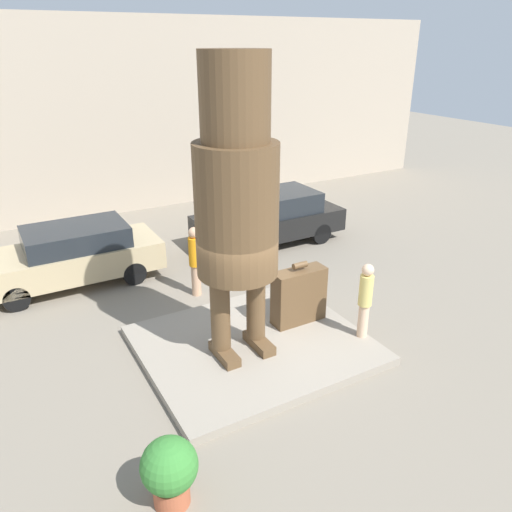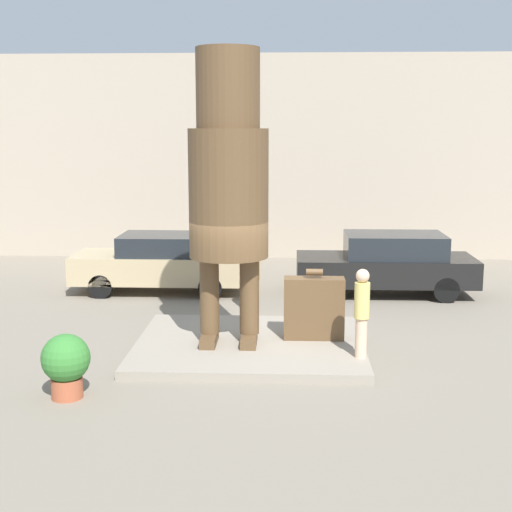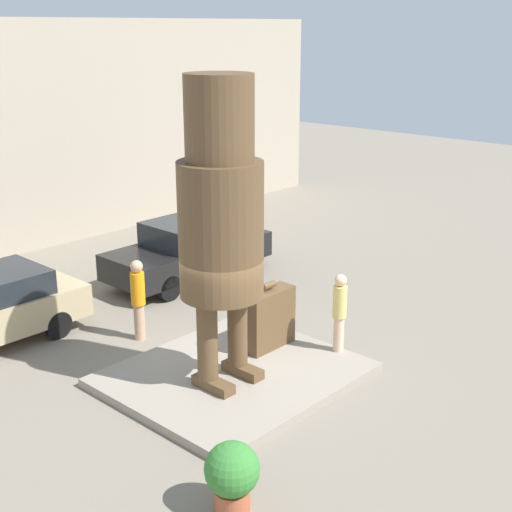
{
  "view_description": "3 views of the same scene",
  "coord_description": "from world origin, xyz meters",
  "px_view_note": "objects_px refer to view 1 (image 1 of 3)",
  "views": [
    {
      "loc": [
        -4.17,
        -7.44,
        5.74
      ],
      "look_at": [
        0.15,
        0.16,
        1.95
      ],
      "focal_mm": 35.0,
      "sensor_mm": 36.0,
      "label": 1
    },
    {
      "loc": [
        0.71,
        -13.21,
        4.19
      ],
      "look_at": [
        0.12,
        0.04,
        1.82
      ],
      "focal_mm": 50.0,
      "sensor_mm": 36.0,
      "label": 2
    },
    {
      "loc": [
        -8.59,
        -8.47,
        6.36
      ],
      "look_at": [
        0.44,
        -0.15,
        2.36
      ],
      "focal_mm": 50.0,
      "sensor_mm": 36.0,
      "label": 3
    }
  ],
  "objects_px": {
    "parked_car_tan": "(71,255)",
    "parked_car_black": "(270,217)",
    "planter_pot": "(170,470)",
    "worker_hivis": "(195,259)",
    "statue_figure": "(236,192)",
    "tourist": "(365,298)",
    "giant_suitcase": "(299,296)"
  },
  "relations": [
    {
      "from": "parked_car_black",
      "to": "tourist",
      "type": "bearing_deg",
      "value": 77.71
    },
    {
      "from": "tourist",
      "to": "giant_suitcase",
      "type": "bearing_deg",
      "value": 124.86
    },
    {
      "from": "statue_figure",
      "to": "giant_suitcase",
      "type": "distance_m",
      "value": 3.07
    },
    {
      "from": "worker_hivis",
      "to": "tourist",
      "type": "bearing_deg",
      "value": -60.07
    },
    {
      "from": "parked_car_black",
      "to": "planter_pot",
      "type": "bearing_deg",
      "value": 50.96
    },
    {
      "from": "worker_hivis",
      "to": "statue_figure",
      "type": "bearing_deg",
      "value": -96.47
    },
    {
      "from": "tourist",
      "to": "parked_car_tan",
      "type": "relative_size",
      "value": 0.36
    },
    {
      "from": "statue_figure",
      "to": "giant_suitcase",
      "type": "height_order",
      "value": "statue_figure"
    },
    {
      "from": "parked_car_tan",
      "to": "parked_car_black",
      "type": "bearing_deg",
      "value": 179.34
    },
    {
      "from": "giant_suitcase",
      "to": "planter_pot",
      "type": "bearing_deg",
      "value": -144.08
    },
    {
      "from": "planter_pot",
      "to": "worker_hivis",
      "type": "bearing_deg",
      "value": 63.46
    },
    {
      "from": "giant_suitcase",
      "to": "parked_car_tan",
      "type": "height_order",
      "value": "giant_suitcase"
    },
    {
      "from": "giant_suitcase",
      "to": "planter_pot",
      "type": "relative_size",
      "value": 1.33
    },
    {
      "from": "statue_figure",
      "to": "planter_pot",
      "type": "height_order",
      "value": "statue_figure"
    },
    {
      "from": "parked_car_black",
      "to": "parked_car_tan",
      "type": "bearing_deg",
      "value": -0.66
    },
    {
      "from": "giant_suitcase",
      "to": "tourist",
      "type": "relative_size",
      "value": 0.86
    },
    {
      "from": "parked_car_tan",
      "to": "worker_hivis",
      "type": "bearing_deg",
      "value": 139.36
    },
    {
      "from": "planter_pot",
      "to": "statue_figure",
      "type": "bearing_deg",
      "value": 47.16
    },
    {
      "from": "tourist",
      "to": "parked_car_tan",
      "type": "distance_m",
      "value": 7.35
    },
    {
      "from": "parked_car_tan",
      "to": "parked_car_black",
      "type": "xyz_separation_m",
      "value": [
        5.8,
        -0.07,
        0.03
      ]
    },
    {
      "from": "statue_figure",
      "to": "parked_car_black",
      "type": "relative_size",
      "value": 1.21
    },
    {
      "from": "giant_suitcase",
      "to": "parked_car_black",
      "type": "xyz_separation_m",
      "value": [
        2.04,
        4.54,
        0.05
      ]
    },
    {
      "from": "parked_car_black",
      "to": "worker_hivis",
      "type": "distance_m",
      "value": 3.92
    },
    {
      "from": "planter_pot",
      "to": "parked_car_tan",
      "type": "bearing_deg",
      "value": 88.3
    },
    {
      "from": "parked_car_tan",
      "to": "statue_figure",
      "type": "bearing_deg",
      "value": 113.45
    },
    {
      "from": "parked_car_black",
      "to": "planter_pot",
      "type": "relative_size",
      "value": 4.34
    },
    {
      "from": "tourist",
      "to": "parked_car_tan",
      "type": "height_order",
      "value": "tourist"
    },
    {
      "from": "tourist",
      "to": "parked_car_tan",
      "type": "bearing_deg",
      "value": 128.39
    },
    {
      "from": "statue_figure",
      "to": "parked_car_black",
      "type": "height_order",
      "value": "statue_figure"
    },
    {
      "from": "giant_suitcase",
      "to": "worker_hivis",
      "type": "height_order",
      "value": "worker_hivis"
    },
    {
      "from": "planter_pot",
      "to": "worker_hivis",
      "type": "height_order",
      "value": "worker_hivis"
    },
    {
      "from": "giant_suitcase",
      "to": "tourist",
      "type": "height_order",
      "value": "tourist"
    }
  ]
}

